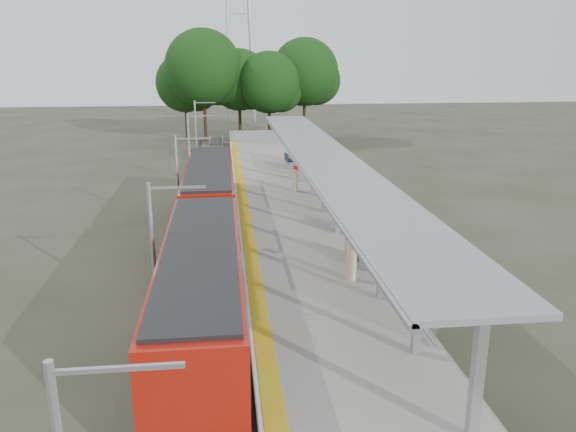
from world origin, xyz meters
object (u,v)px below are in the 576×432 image
object	(u,v)px
bench_mid	(343,220)
bench_far	(288,159)
litter_bin	(350,246)
info_pillar_near	(351,260)
train	(207,227)
bench_near	(365,256)
info_pillar_far	(295,180)

from	to	relation	value
bench_mid	bench_far	size ratio (longest dim) A/B	0.96
litter_bin	info_pillar_near	bearing A→B (deg)	-101.44
train	bench_mid	world-z (taller)	train
bench_far	info_pillar_near	bearing A→B (deg)	-95.08
bench_near	bench_mid	xyz separation A→B (m)	(0.16, 5.31, 0.02)
info_pillar_near	bench_mid	bearing A→B (deg)	77.90
bench_far	litter_bin	size ratio (longest dim) A/B	1.80
bench_far	info_pillar_near	size ratio (longest dim) A/B	0.79
info_pillar_near	litter_bin	size ratio (longest dim) A/B	2.27
train	bench_mid	size ratio (longest dim) A/B	18.84
bench_far	bench_mid	bearing A→B (deg)	-91.72
train	info_pillar_far	world-z (taller)	train
info_pillar_near	info_pillar_far	xyz separation A→B (m)	(-0.31, 15.33, -0.09)
bench_mid	litter_bin	bearing A→B (deg)	-76.76
bench_near	info_pillar_near	size ratio (longest dim) A/B	0.72
info_pillar_far	litter_bin	size ratio (longest dim) A/B	2.02
train	bench_mid	xyz separation A→B (m)	(6.87, 2.28, -0.55)
bench_mid	litter_bin	xyz separation A→B (m)	(-0.48, -3.81, -0.08)
info_pillar_near	litter_bin	world-z (taller)	info_pillar_near
info_pillar_far	info_pillar_near	bearing A→B (deg)	-97.31
bench_near	bench_mid	size ratio (longest dim) A/B	0.95
bench_near	info_pillar_near	xyz separation A→B (m)	(-0.91, -1.37, 0.35)
train	bench_near	size ratio (longest dim) A/B	19.73
train	info_pillar_near	xyz separation A→B (m)	(5.81, -4.40, -0.22)
bench_near	info_pillar_near	distance (m)	1.68
bench_far	bench_near	bearing A→B (deg)	-92.81
train	info_pillar_near	world-z (taller)	train
train	info_pillar_far	distance (m)	12.24
bench_mid	info_pillar_far	size ratio (longest dim) A/B	0.86
bench_near	bench_mid	world-z (taller)	bench_mid
bench_mid	bench_far	bearing A→B (deg)	113.35
bench_far	litter_bin	xyz separation A→B (m)	(0.39, -21.07, -0.12)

